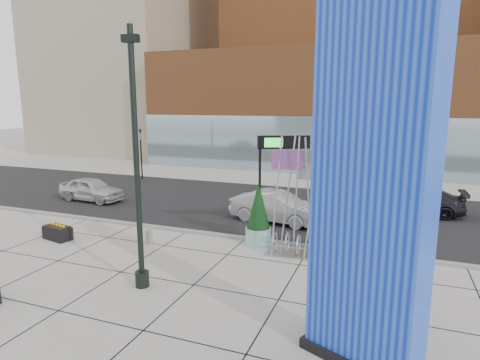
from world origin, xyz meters
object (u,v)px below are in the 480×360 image
(concrete_bollard, at_px, (149,237))
(car_white_west, at_px, (91,189))
(car_silver_mid, at_px, (277,207))
(lamp_post, at_px, (138,187))
(public_art_sculpture, at_px, (294,224))
(overhead_street_sign, at_px, (278,152))
(blue_pylon, at_px, (373,178))

(concrete_bollard, distance_m, car_white_west, 9.60)
(car_silver_mid, bearing_deg, lamp_post, 174.38)
(lamp_post, relative_size, concrete_bollard, 13.36)
(lamp_post, height_order, car_white_west, lamp_post)
(public_art_sculpture, relative_size, car_silver_mid, 1.01)
(overhead_street_sign, relative_size, car_white_west, 1.10)
(lamp_post, relative_size, car_silver_mid, 1.75)
(blue_pylon, height_order, concrete_bollard, blue_pylon)
(lamp_post, height_order, concrete_bollard, lamp_post)
(concrete_bollard, height_order, car_silver_mid, car_silver_mid)
(public_art_sculpture, height_order, overhead_street_sign, public_art_sculpture)
(car_white_west, bearing_deg, overhead_street_sign, -101.67)
(blue_pylon, distance_m, lamp_post, 7.51)
(blue_pylon, xyz_separation_m, lamp_post, (-7.28, 1.51, -1.03))
(overhead_street_sign, bearing_deg, car_silver_mid, 82.37)
(public_art_sculpture, xyz_separation_m, car_white_west, (-14.16, 4.48, -0.54))
(concrete_bollard, bearing_deg, car_white_west, 145.20)
(public_art_sculpture, bearing_deg, lamp_post, -134.73)
(blue_pylon, height_order, overhead_street_sign, blue_pylon)
(blue_pylon, relative_size, public_art_sculpture, 1.90)
(lamp_post, bearing_deg, car_white_west, 137.59)
(lamp_post, distance_m, car_silver_mid, 9.51)
(blue_pylon, relative_size, car_silver_mid, 1.92)
(blue_pylon, distance_m, concrete_bollard, 11.57)
(overhead_street_sign, relative_size, car_silver_mid, 0.98)
(overhead_street_sign, xyz_separation_m, car_silver_mid, (-0.96, 3.35, -3.30))
(lamp_post, relative_size, overhead_street_sign, 1.78)
(concrete_bollard, relative_size, overhead_street_sign, 0.13)
(concrete_bollard, relative_size, car_silver_mid, 0.13)
(lamp_post, bearing_deg, public_art_sculpture, 48.83)
(public_art_sculpture, height_order, car_white_west, public_art_sculpture)
(blue_pylon, xyz_separation_m, concrete_bollard, (-9.45, 5.22, -4.18))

